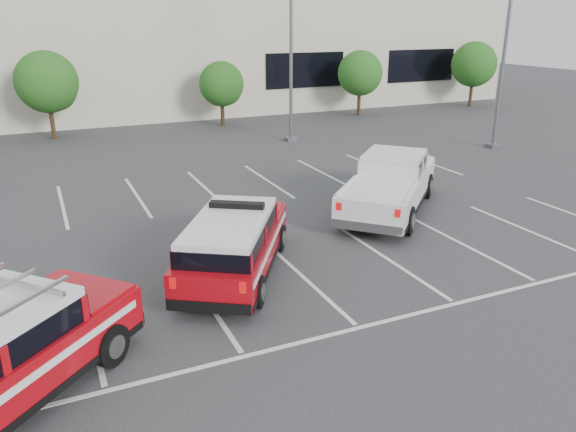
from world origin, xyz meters
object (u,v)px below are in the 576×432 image
object	(u,v)px
tree_far_right	(474,66)
tree_right	(361,75)
white_pickup	(390,189)
convention_building	(115,44)
tree_mid_right	(223,85)
light_pole_mid	(291,44)
light_pole_right	(505,45)
tree_mid_left	(49,84)
fire_chief_suv	(234,248)

from	to	relation	value
tree_far_right	tree_right	bearing A→B (deg)	-180.00
white_pickup	tree_far_right	bearing A→B (deg)	88.27
convention_building	tree_mid_right	bearing A→B (deg)	-63.43
light_pole_mid	tree_mid_right	bearing A→B (deg)	107.52
tree_right	light_pole_mid	size ratio (longest dim) A/B	0.43
tree_right	tree_mid_right	bearing A→B (deg)	-180.00
tree_right	light_pole_right	size ratio (longest dim) A/B	0.43
tree_mid_left	light_pole_right	bearing A→B (deg)	-29.95
convention_building	tree_mid_left	bearing A→B (deg)	-117.40
light_pole_mid	light_pole_right	xyz separation A→B (m)	(9.00, -6.00, 0.00)
tree_far_right	fire_chief_suv	xyz separation A→B (m)	(-26.68, -21.20, -2.26)
light_pole_right	white_pickup	size ratio (longest dim) A/B	1.65
light_pole_mid	tree_far_right	bearing A→B (deg)	18.48
convention_building	tree_right	world-z (taller)	convention_building
light_pole_right	white_pickup	world-z (taller)	light_pole_right
tree_right	tree_far_right	distance (m)	10.00
convention_building	tree_mid_right	distance (m)	11.20
light_pole_right	fire_chief_suv	xyz separation A→B (m)	(-17.59, -9.16, -4.41)
tree_far_right	light_pole_mid	xyz separation A→B (m)	(-18.09, -6.05, 2.14)
light_pole_right	tree_mid_right	bearing A→B (deg)	132.17
light_pole_mid	tree_mid_left	bearing A→B (deg)	153.08
tree_mid_left	white_pickup	size ratio (longest dim) A/B	0.78
tree_mid_right	convention_building	bearing A→B (deg)	116.57
convention_building	white_pickup	world-z (taller)	convention_building
convention_building	white_pickup	distance (m)	28.93
tree_far_right	light_pole_mid	world-z (taller)	light_pole_mid
tree_right	fire_chief_suv	bearing A→B (deg)	-128.20
light_pole_mid	convention_building	bearing A→B (deg)	113.26
light_pole_right	fire_chief_suv	distance (m)	20.32
tree_right	light_pole_right	xyz separation A→B (m)	(0.91, -12.05, 2.41)
white_pickup	tree_mid_left	bearing A→B (deg)	164.22
fire_chief_suv	tree_far_right	bearing A→B (deg)	70.54
tree_mid_right	tree_far_right	world-z (taller)	tree_far_right
tree_right	fire_chief_suv	distance (m)	27.06
fire_chief_suv	white_pickup	world-z (taller)	white_pickup
tree_mid_right	tree_right	bearing A→B (deg)	0.00
convention_building	fire_chief_suv	world-z (taller)	convention_building
light_pole_mid	light_pole_right	distance (m)	10.82
light_pole_right	light_pole_mid	bearing A→B (deg)	146.31
tree_mid_right	fire_chief_suv	world-z (taller)	tree_mid_right
convention_building	light_pole_mid	world-z (taller)	convention_building
convention_building	tree_far_right	world-z (taller)	convention_building
tree_right	white_pickup	distance (m)	21.02
tree_far_right	fire_chief_suv	distance (m)	34.16
tree_mid_left	light_pole_mid	size ratio (longest dim) A/B	0.47
convention_building	tree_mid_left	size ratio (longest dim) A/B	12.38
tree_mid_right	fire_chief_suv	size ratio (longest dim) A/B	0.71
tree_mid_left	white_pickup	distance (m)	21.09
tree_mid_right	white_pickup	world-z (taller)	tree_mid_right
tree_mid_left	tree_right	distance (m)	20.00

